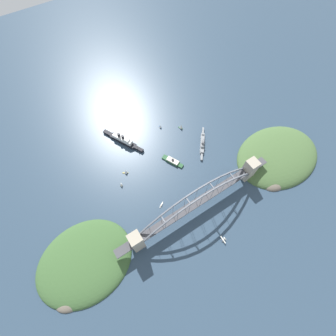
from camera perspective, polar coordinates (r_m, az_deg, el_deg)
ground_plane at (r=374.63m, az=6.68°, el=-9.61°), size 1400.00×1400.00×0.00m
harbor_arch_bridge at (r=350.73m, az=7.11°, el=-8.28°), size 269.55×16.79×64.88m
headland_west_shore at (r=373.93m, az=-19.70°, el=-21.02°), size 137.19×113.69×27.11m
headland_east_shore at (r=452.82m, az=25.00°, el=2.32°), size 155.21×117.60×31.40m
ocean_liner at (r=431.35m, az=-10.98°, el=6.73°), size 43.97×79.30×20.26m
naval_cruiser at (r=427.10m, az=8.36°, el=5.94°), size 47.12×56.56×17.68m
harbor_ferry_steamer at (r=403.96m, az=1.11°, el=1.69°), size 24.25×39.05×8.22m
seaplane_taxiing_near_bridge at (r=366.77m, az=13.30°, el=-16.61°), size 6.91×11.85×4.83m
small_boat_0 at (r=389.46m, az=-11.36°, el=-3.97°), size 5.20×7.65×9.29m
small_boat_1 at (r=372.96m, az=-1.64°, el=-8.97°), size 10.26×6.84×2.36m
small_boat_2 at (r=398.46m, az=-10.25°, el=-0.88°), size 9.48×7.53×9.38m
small_boat_3 at (r=443.24m, az=3.21°, el=10.05°), size 7.08×9.07×11.08m
small_boat_4 at (r=444.93m, az=-1.86°, el=10.09°), size 4.30×7.75×7.68m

